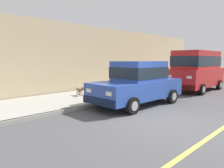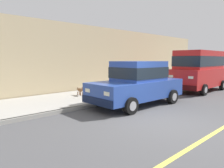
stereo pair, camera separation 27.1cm
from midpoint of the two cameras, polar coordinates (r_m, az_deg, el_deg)
The scene contains 9 objects.
ground_plane at distance 7.09m, azimuth 12.75°, elevation -9.84°, with size 80.00×80.00×0.00m, color #4C4C4F.
curb at distance 9.12m, azimuth -4.57°, elevation -5.52°, with size 0.16×64.00×0.14m, color gray.
sidewalk at distance 10.53m, azimuth -10.97°, elevation -3.96°, with size 3.60×64.00×0.14m, color #A8A59E.
lane_centre_line at distance 6.42m, azimuth 25.18°, elevation -12.03°, with size 0.12×57.60×0.01m, color #E0D64C.
car_blue_sedan at distance 9.25m, azimuth 6.28°, elevation 0.38°, with size 2.09×4.63×1.92m.
car_red_van at distance 14.41m, azimuth 21.53°, elevation 3.85°, with size 2.20×4.93×2.52m.
dog_brown at distance 10.92m, azimuth -9.34°, elevation -1.64°, with size 0.76×0.22×0.49m.
fire_hydrant at distance 11.42m, azimuth 5.17°, elevation -0.97°, with size 0.34×0.24×0.72m.
building_facade at distance 15.26m, azimuth 0.50°, elevation 6.87°, with size 0.50×20.00×4.08m, color tan.
Camera 1 is at (3.49, -5.87, 2.00)m, focal length 33.62 mm.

